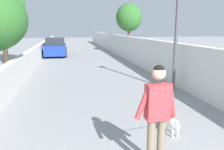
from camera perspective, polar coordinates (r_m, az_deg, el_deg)
The scene contains 9 objects.
ground_plane at distance 15.62m, azimuth -7.00°, elevation 3.32°, with size 80.00×80.00×0.00m, color gray.
wall_left at distance 13.67m, azimuth -20.12°, elevation 3.76°, with size 48.00×0.30×1.10m, color silver.
fence_right at distance 14.20m, azimuth 6.88°, elevation 5.98°, with size 48.00×0.30×1.73m, color silver.
tree_left_near at distance 14.91m, azimuth -26.65°, elevation 15.81°, with size 2.66×2.66×5.05m.
tree_right_distant at distance 21.21m, azimuth 4.37°, elevation 14.45°, with size 2.40×2.40×4.54m.
lamp_post at distance 8.52m, azimuth 16.51°, elevation 16.18°, with size 0.36×0.36×4.44m.
person_skateboarder at distance 3.69m, azimuth 11.55°, elevation -8.30°, with size 0.23×0.71×1.70m.
dog at distance 5.24m, azimuth 15.11°, elevation -11.67°, with size 1.40×0.97×1.06m.
car_near at distance 19.55m, azimuth -14.25°, elevation 6.89°, with size 3.90×1.80×1.54m.
Camera 1 is at (-1.40, 1.20, 2.34)m, focal length 35.64 mm.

